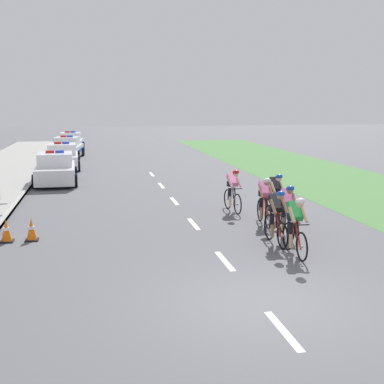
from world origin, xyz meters
name	(u,v)px	position (x,y,z in m)	size (l,w,h in m)	color
ground_plane	(261,304)	(0.00, 0.00, 0.00)	(160.00, 160.00, 0.00)	#56565B
kerb_edge	(25,191)	(-6.00, 14.00, 0.07)	(0.16, 60.00, 0.13)	#9E9E99
grass_verge	(344,183)	(8.80, 14.00, 0.00)	(7.00, 60.00, 0.01)	#4C7F42
lane_markings_centre	(183,211)	(0.00, 8.82, 0.00)	(0.14, 21.60, 0.01)	white
cyclist_lead	(295,225)	(1.84, 2.94, 0.79)	(0.42, 1.72, 1.56)	black
cyclist_second	(276,216)	(1.73, 4.02, 0.79)	(0.42, 1.72, 1.56)	black
cyclist_third	(287,210)	(2.34, 4.81, 0.79)	(0.45, 1.72, 1.56)	black
cyclist_fourth	(264,200)	(2.18, 6.34, 0.79)	(0.44, 1.72, 1.56)	black
cyclist_fifth	(276,195)	(2.82, 7.12, 0.79)	(0.42, 1.72, 1.56)	black
cyclist_sixth	(233,190)	(1.72, 8.45, 0.79)	(0.45, 1.72, 1.56)	black
police_car_nearest	(56,169)	(-4.87, 16.43, 0.68)	(2.10, 4.45, 1.59)	white
police_car_second	(62,157)	(-4.87, 22.13, 0.68)	(2.10, 4.45, 1.59)	white
police_car_third	(67,148)	(-4.87, 28.41, 0.68)	(2.32, 4.55, 1.59)	silver
police_car_furthest	(71,142)	(-4.87, 34.21, 0.68)	(2.14, 4.47, 1.59)	silver
traffic_cone_near	(31,230)	(-4.83, 5.69, 0.31)	(0.36, 0.36, 0.64)	black
traffic_cone_mid	(6,231)	(-5.50, 5.66, 0.31)	(0.36, 0.36, 0.64)	black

